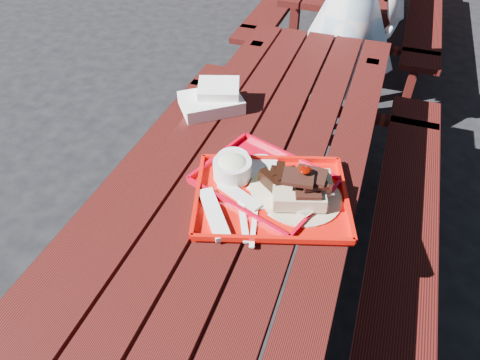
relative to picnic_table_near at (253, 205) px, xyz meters
The scene contains 6 objects.
ground 0.56m from the picnic_table_near, ahead, with size 60.00×60.00×0.00m, color black.
picnic_table_near is the anchor object (origin of this frame).
near_tray 0.27m from the picnic_table_near, 50.20° to the right, with size 0.58×0.51×0.15m.
far_tray 0.23m from the picnic_table_near, 55.64° to the right, with size 0.50×0.44×0.07m.
white_cloth 0.48m from the picnic_table_near, 132.12° to the left, with size 0.30×0.29×0.10m.
person 1.38m from the picnic_table_near, 85.22° to the left, with size 0.60×0.39×1.65m, color #A2C5E0.
Camera 1 is at (0.34, -1.09, 1.73)m, focal length 32.00 mm.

